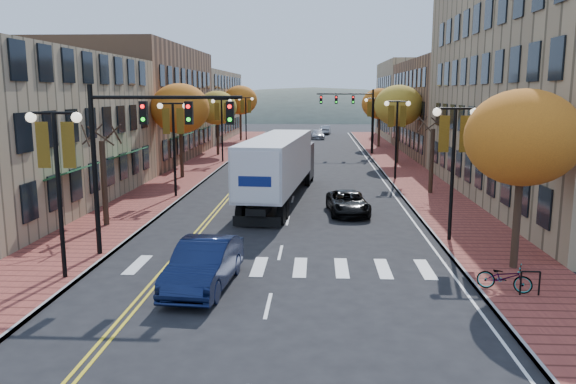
# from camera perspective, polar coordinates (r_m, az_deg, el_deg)

# --- Properties ---
(ground) EXTENTS (200.00, 200.00, 0.00)m
(ground) POSITION_cam_1_polar(r_m,az_deg,el_deg) (20.08, -1.54, -9.38)
(ground) COLOR black
(ground) RESTS_ON ground
(sidewalk_left) EXTENTS (4.00, 85.00, 0.15)m
(sidewalk_left) POSITION_cam_1_polar(r_m,az_deg,el_deg) (52.85, -8.52, 2.81)
(sidewalk_left) COLOR brown
(sidewalk_left) RESTS_ON ground
(sidewalk_right) EXTENTS (4.00, 85.00, 0.15)m
(sidewalk_right) POSITION_cam_1_polar(r_m,az_deg,el_deg) (52.33, 11.20, 2.66)
(sidewalk_right) COLOR brown
(sidewalk_right) RESTS_ON ground
(building_left_mid) EXTENTS (12.00, 24.00, 11.00)m
(building_left_mid) POSITION_cam_1_polar(r_m,az_deg,el_deg) (57.92, -15.84, 8.56)
(building_left_mid) COLOR brown
(building_left_mid) RESTS_ON ground
(building_left_far) EXTENTS (12.00, 26.00, 9.50)m
(building_left_far) POSITION_cam_1_polar(r_m,az_deg,el_deg) (82.01, -10.18, 8.61)
(building_left_far) COLOR #9E8966
(building_left_far) RESTS_ON ground
(building_right_mid) EXTENTS (15.00, 24.00, 10.00)m
(building_right_mid) POSITION_cam_1_polar(r_m,az_deg,el_deg) (63.22, 18.76, 8.06)
(building_right_mid) COLOR brown
(building_right_mid) RESTS_ON ground
(building_right_far) EXTENTS (15.00, 20.00, 11.00)m
(building_right_far) POSITION_cam_1_polar(r_m,az_deg,el_deg) (84.60, 14.75, 8.99)
(building_right_far) COLOR #9E8966
(building_right_far) RESTS_ON ground
(tree_left_a) EXTENTS (0.28, 0.28, 4.20)m
(tree_left_a) POSITION_cam_1_polar(r_m,az_deg,el_deg) (29.20, -18.17, 0.84)
(tree_left_a) COLOR #382619
(tree_left_a) RESTS_ON sidewalk_left
(tree_left_b) EXTENTS (4.48, 4.48, 7.21)m
(tree_left_b) POSITION_cam_1_polar(r_m,az_deg,el_deg) (44.16, -10.91, 8.32)
(tree_left_b) COLOR #382619
(tree_left_b) RESTS_ON sidewalk_left
(tree_left_c) EXTENTS (4.16, 4.16, 6.69)m
(tree_left_c) POSITION_cam_1_polar(r_m,az_deg,el_deg) (59.82, -7.22, 8.47)
(tree_left_c) COLOR #382619
(tree_left_c) RESTS_ON sidewalk_left
(tree_left_d) EXTENTS (4.61, 4.61, 7.42)m
(tree_left_d) POSITION_cam_1_polar(r_m,az_deg,el_deg) (77.59, -4.87, 9.28)
(tree_left_d) COLOR #382619
(tree_left_d) RESTS_ON sidewalk_left
(tree_right_a) EXTENTS (4.16, 4.16, 6.69)m
(tree_right_a) POSITION_cam_1_polar(r_m,az_deg,el_deg) (22.23, 22.74, 5.09)
(tree_right_a) COLOR #382619
(tree_right_a) RESTS_ON sidewalk_right
(tree_right_b) EXTENTS (0.28, 0.28, 4.20)m
(tree_right_b) POSITION_cam_1_polar(r_m,az_deg,el_deg) (37.88, 14.38, 3.06)
(tree_right_b) COLOR #382619
(tree_right_b) RESTS_ON sidewalk_right
(tree_right_c) EXTENTS (4.48, 4.48, 7.21)m
(tree_right_c) POSITION_cam_1_polar(r_m,az_deg,el_deg) (53.41, 11.17, 8.59)
(tree_right_c) COLOR #382619
(tree_right_c) RESTS_ON sidewalk_right
(tree_right_d) EXTENTS (4.35, 4.35, 7.00)m
(tree_right_d) POSITION_cam_1_polar(r_m,az_deg,el_deg) (69.29, 9.30, 8.83)
(tree_right_d) COLOR #382619
(tree_right_d) RESTS_ON sidewalk_right
(lamp_left_a) EXTENTS (1.96, 0.36, 6.05)m
(lamp_left_a) POSITION_cam_1_polar(r_m,az_deg,el_deg) (21.05, -22.43, 2.78)
(lamp_left_a) COLOR black
(lamp_left_a) RESTS_ON ground
(lamp_left_b) EXTENTS (1.96, 0.36, 6.05)m
(lamp_left_b) POSITION_cam_1_polar(r_m,az_deg,el_deg) (36.10, -11.55, 6.10)
(lamp_left_b) COLOR black
(lamp_left_b) RESTS_ON ground
(lamp_left_c) EXTENTS (1.96, 0.36, 6.05)m
(lamp_left_c) POSITION_cam_1_polar(r_m,az_deg,el_deg) (53.69, -6.74, 7.49)
(lamp_left_c) COLOR black
(lamp_left_c) RESTS_ON ground
(lamp_left_d) EXTENTS (1.96, 0.36, 6.05)m
(lamp_left_d) POSITION_cam_1_polar(r_m,az_deg,el_deg) (71.48, -4.30, 8.17)
(lamp_left_d) COLOR black
(lamp_left_d) RESTS_ON ground
(lamp_right_a) EXTENTS (1.96, 0.36, 6.05)m
(lamp_right_a) POSITION_cam_1_polar(r_m,az_deg,el_deg) (25.69, 16.49, 4.33)
(lamp_right_a) COLOR black
(lamp_right_a) RESTS_ON ground
(lamp_right_b) EXTENTS (1.96, 0.36, 6.05)m
(lamp_right_b) POSITION_cam_1_polar(r_m,az_deg,el_deg) (43.35, 10.99, 6.76)
(lamp_right_b) COLOR black
(lamp_right_b) RESTS_ON ground
(lamp_right_c) EXTENTS (1.96, 0.36, 6.05)m
(lamp_right_c) POSITION_cam_1_polar(r_m,az_deg,el_deg) (61.21, 8.68, 7.76)
(lamp_right_c) COLOR black
(lamp_right_c) RESTS_ON ground
(traffic_mast_near) EXTENTS (6.10, 0.35, 7.00)m
(traffic_mast_near) POSITION_cam_1_polar(r_m,az_deg,el_deg) (23.03, -14.77, 5.36)
(traffic_mast_near) COLOR black
(traffic_mast_near) RESTS_ON ground
(traffic_mast_far) EXTENTS (6.10, 0.34, 7.00)m
(traffic_mast_far) POSITION_cam_1_polar(r_m,az_deg,el_deg) (61.02, 6.78, 8.39)
(traffic_mast_far) COLOR black
(traffic_mast_far) RESTS_ON ground
(semi_truck) EXTENTS (4.09, 16.43, 4.07)m
(semi_truck) POSITION_cam_1_polar(r_m,az_deg,el_deg) (34.94, -0.75, 3.01)
(semi_truck) COLOR black
(semi_truck) RESTS_ON ground
(navy_sedan) EXTENTS (2.15, 5.16, 1.66)m
(navy_sedan) POSITION_cam_1_polar(r_m,az_deg,el_deg) (19.76, -8.55, -7.28)
(navy_sedan) COLOR #0D1535
(navy_sedan) RESTS_ON ground
(black_suv) EXTENTS (2.46, 4.71, 1.27)m
(black_suv) POSITION_cam_1_polar(r_m,az_deg,el_deg) (31.39, 6.09, -1.08)
(black_suv) COLOR black
(black_suv) RESTS_ON ground
(car_far_white) EXTENTS (2.09, 4.14, 1.35)m
(car_far_white) POSITION_cam_1_polar(r_m,az_deg,el_deg) (74.72, 0.90, 5.50)
(car_far_white) COLOR silver
(car_far_white) RESTS_ON ground
(car_far_silver) EXTENTS (2.07, 4.57, 1.30)m
(car_far_silver) POSITION_cam_1_polar(r_m,az_deg,el_deg) (81.64, 3.03, 5.86)
(car_far_silver) COLOR #ACABB3
(car_far_silver) RESTS_ON ground
(car_far_oncoming) EXTENTS (1.87, 4.43, 1.42)m
(car_far_oncoming) POSITION_cam_1_polar(r_m,az_deg,el_deg) (90.85, 3.83, 6.33)
(car_far_oncoming) COLOR #A3A4AA
(car_far_oncoming) RESTS_ON ground
(bicycle) EXTENTS (1.87, 1.28, 0.93)m
(bicycle) POSITION_cam_1_polar(r_m,az_deg,el_deg) (20.25, 21.13, -8.08)
(bicycle) COLOR gray
(bicycle) RESTS_ON sidewalk_right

